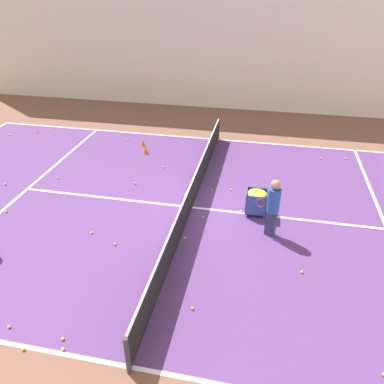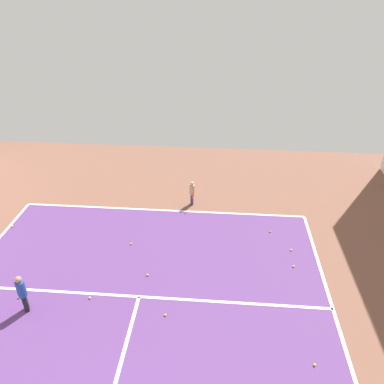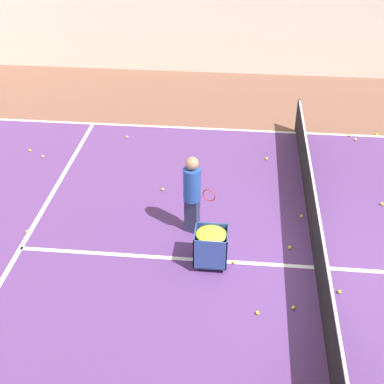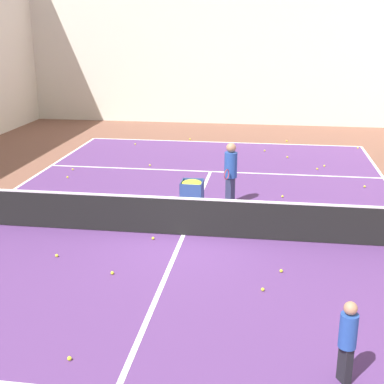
{
  "view_description": "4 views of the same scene",
  "coord_description": "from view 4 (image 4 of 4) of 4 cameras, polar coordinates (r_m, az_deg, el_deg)",
  "views": [
    {
      "loc": [
        9.96,
        2.05,
        6.59
      ],
      "look_at": [
        0.0,
        0.0,
        0.58
      ],
      "focal_mm": 35.0,
      "sensor_mm": 36.0,
      "label": 1
    },
    {
      "loc": [
        -2.3,
        2.15,
        8.57
      ],
      "look_at": [
        -1.18,
        -11.33,
        0.6
      ],
      "focal_mm": 35.0,
      "sensor_mm": 36.0,
      "label": 2
    },
    {
      "loc": [
        -8.08,
        1.59,
        6.9
      ],
      "look_at": [
        0.94,
        2.49,
        0.98
      ],
      "focal_mm": 50.0,
      "sensor_mm": 36.0,
      "label": 3
    },
    {
      "loc": [
        1.96,
        -11.91,
        4.92
      ],
      "look_at": [
        -0.08,
        2.02,
        0.47
      ],
      "focal_mm": 50.0,
      "sensor_mm": 36.0,
      "label": 4
    }
  ],
  "objects": [
    {
      "name": "hall_enclosure_far",
      "position": [
        27.36,
        4.41,
        16.58
      ],
      "size": [
        20.72,
        0.15,
        8.97
      ],
      "color": "silver",
      "rests_on": "ground"
    },
    {
      "name": "tennis_ball_31",
      "position": [
        20.79,
        10.14,
        3.69
      ],
      "size": [
        0.07,
        0.07,
        0.07
      ],
      "primitive_type": "sphere",
      "color": "yellow",
      "rests_on": "ground"
    },
    {
      "name": "tennis_ball_6",
      "position": [
        13.85,
        16.93,
        -3.9
      ],
      "size": [
        0.07,
        0.07,
        0.07
      ],
      "primitive_type": "sphere",
      "color": "yellow",
      "rests_on": "ground"
    },
    {
      "name": "tennis_ball_4",
      "position": [
        12.22,
        -14.23,
        -6.58
      ],
      "size": [
        0.07,
        0.07,
        0.07
      ],
      "primitive_type": "sphere",
      "color": "yellow",
      "rests_on": "ground"
    },
    {
      "name": "tennis_ball_33",
      "position": [
        11.19,
        -8.51,
        -8.54
      ],
      "size": [
        0.07,
        0.07,
        0.07
      ],
      "primitive_type": "sphere",
      "color": "yellow",
      "rests_on": "ground"
    },
    {
      "name": "tennis_ball_29",
      "position": [
        21.73,
        7.75,
        4.4
      ],
      "size": [
        0.07,
        0.07,
        0.07
      ],
      "primitive_type": "sphere",
      "color": "yellow",
      "rests_on": "ground"
    },
    {
      "name": "tennis_ball_15",
      "position": [
        19.31,
        13.2,
        2.43
      ],
      "size": [
        0.07,
        0.07,
        0.07
      ],
      "primitive_type": "sphere",
      "color": "yellow",
      "rests_on": "ground"
    },
    {
      "name": "coach_at_net",
      "position": [
        14.95,
        4.14,
        2.39
      ],
      "size": [
        0.46,
        0.72,
        1.79
      ],
      "rotation": [
        0.0,
        0.0,
        -1.93
      ],
      "color": "#2D3351",
      "rests_on": "ground"
    },
    {
      "name": "tennis_ball_8",
      "position": [
        14.29,
        -5.55,
        -2.52
      ],
      "size": [
        0.07,
        0.07,
        0.07
      ],
      "primitive_type": "sphere",
      "color": "yellow",
      "rests_on": "ground"
    },
    {
      "name": "tennis_ball_37",
      "position": [
        13.37,
        1.66,
        -3.88
      ],
      "size": [
        0.07,
        0.07,
        0.07
      ],
      "primitive_type": "sphere",
      "color": "yellow",
      "rests_on": "ground"
    },
    {
      "name": "tennis_ball_18",
      "position": [
        23.69,
        10.08,
        5.38
      ],
      "size": [
        0.07,
        0.07,
        0.07
      ],
      "primitive_type": "sphere",
      "color": "yellow",
      "rests_on": "ground"
    },
    {
      "name": "ball_cart",
      "position": [
        14.73,
        0.0,
        0.38
      ],
      "size": [
        0.6,
        0.64,
        0.8
      ],
      "color": "#2D478C",
      "rests_on": "ground"
    },
    {
      "name": "tennis_ball_23",
      "position": [
        19.34,
        -4.51,
        2.86
      ],
      "size": [
        0.07,
        0.07,
        0.07
      ],
      "primitive_type": "sphere",
      "color": "yellow",
      "rests_on": "ground"
    },
    {
      "name": "line_baseline_far",
      "position": [
        23.26,
        3.32,
        5.31
      ],
      "size": [
        11.6,
        0.1,
        0.0
      ],
      "primitive_type": "cube",
      "color": "white",
      "rests_on": "ground"
    },
    {
      "name": "line_centre_service",
      "position": [
        13.03,
        -0.94,
        -4.62
      ],
      "size": [
        0.1,
        11.82,
        0.0
      ],
      "primitive_type": "cube",
      "color": "white",
      "rests_on": "ground"
    },
    {
      "name": "ground_plane",
      "position": [
        13.03,
        -0.94,
        -4.64
      ],
      "size": [
        34.61,
        34.61,
        0.0
      ],
      "primitive_type": "plane",
      "color": "brown"
    },
    {
      "name": "child_midcourt",
      "position": [
        8.04,
        16.28,
        -14.6
      ],
      "size": [
        0.34,
        0.34,
        1.28
      ],
      "rotation": [
        0.0,
        0.0,
        2.04
      ],
      "color": "black",
      "rests_on": "ground"
    },
    {
      "name": "tennis_ball_26",
      "position": [
        13.67,
        -5.39,
        -3.46
      ],
      "size": [
        0.07,
        0.07,
        0.07
      ],
      "primitive_type": "sphere",
      "color": "yellow",
      "rests_on": "ground"
    },
    {
      "name": "tennis_ball_3",
      "position": [
        23.05,
        17.27,
        4.52
      ],
      "size": [
        0.07,
        0.07,
        0.07
      ],
      "primitive_type": "sphere",
      "color": "yellow",
      "rests_on": "ground"
    },
    {
      "name": "tennis_ball_7",
      "position": [
        18.57,
        3.55,
        2.26
      ],
      "size": [
        0.07,
        0.07,
        0.07
      ],
      "primitive_type": "sphere",
      "color": "yellow",
      "rests_on": "ground"
    },
    {
      "name": "tennis_ball_20",
      "position": [
        22.85,
        -6.08,
        5.1
      ],
      "size": [
        0.07,
        0.07,
        0.07
      ],
      "primitive_type": "sphere",
      "color": "yellow",
      "rests_on": "ground"
    },
    {
      "name": "court_playing_area",
      "position": [
        13.03,
        -0.94,
        -4.63
      ],
      "size": [
        11.6,
        21.49,
        0.0
      ],
      "color": "#563370",
      "rests_on": "ground"
    },
    {
      "name": "tennis_ball_32",
      "position": [
        12.79,
        -4.18,
        -4.94
      ],
      "size": [
        0.07,
        0.07,
        0.07
      ],
      "primitive_type": "sphere",
      "color": "yellow",
      "rests_on": "ground"
    },
    {
      "name": "tennis_net",
      "position": [
        12.85,
        -0.95,
        -2.56
      ],
      "size": [
        11.9,
        0.1,
        0.97
      ],
      "color": "#2D2D33",
      "rests_on": "ground"
    },
    {
      "name": "tennis_ball_0",
      "position": [
        17.6,
        17.93,
        0.56
      ],
      "size": [
        0.07,
        0.07,
        0.07
      ],
      "primitive_type": "sphere",
      "color": "yellow",
      "rests_on": "ground"
    },
    {
      "name": "tennis_ball_27",
      "position": [
        13.0,
        6.44,
        -4.63
      ],
      "size": [
        0.07,
        0.07,
        0.07
      ],
      "primitive_type": "sphere",
      "color": "yellow",
      "rests_on": "ground"
    },
    {
      "name": "tennis_ball_36",
      "position": [
        19.19,
        -12.6,
        2.38
      ],
      "size": [
        0.07,
        0.07,
        0.07
      ],
      "primitive_type": "sphere",
      "color": "yellow",
      "rests_on": "ground"
    },
    {
      "name": "tennis_ball_24",
      "position": [
        8.74,
        -12.94,
        -16.92
      ],
      "size": [
        0.07,
        0.07,
        0.07
      ],
      "primitive_type": "sphere",
      "color": "yellow",
      "rests_on": "ground"
    },
    {
      "name": "tennis_ball_14",
      "position": [
        23.74,
        -0.22,
        5.67
      ],
      "size": [
        0.07,
        0.07,
        0.07
      ],
      "primitive_type": "sphere",
      "color": "yellow",
      "rests_on": "ground"
    },
    {
      "name": "tennis_ball_28",
      "position": [
        18.25,
        -13.14,
        1.55
      ],
      "size": [
        0.07,
        0.07,
        0.07
      ],
      "primitive_type": "sphere",
      "color": "yellow",
      "rests_on": "ground"
    },
    {
      "name": "tennis_ball_21",
      "position": [
        11.31,
        9.49,
        -8.29
      ],
      "size": [
        0.07,
        0.07,
        0.07
      ],
      "primitive_type": "sphere",
      "color": "yellow",
      "rests_on": "ground"
    },
    {
      "name": "line_service_far",
      "position": [
        18.58,
        1.99,
        2.2
      ],
      "size": [
        11.6,
        0.1,
        0.0
      ],
      "primitive_type": "cube",
      "color": "white",
      "rests_on": "ground"
    },
    {
      "name": "tennis_ball_2",
      "position": [
        19.78,
        13.93,
        2.73
      ],
      "size": [
        0.07,
        0.07,
        0.07
      ],
      "primitive_type": "sphere",
      "color": "yellow",
      "rests_on": "ground"
    },
    {
      "name": "tennis_ball_12",
      "position": [
        14.47,
        -0.09,
        -2.17
      ],
      "size": [
        0.07,
        0.07,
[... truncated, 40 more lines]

